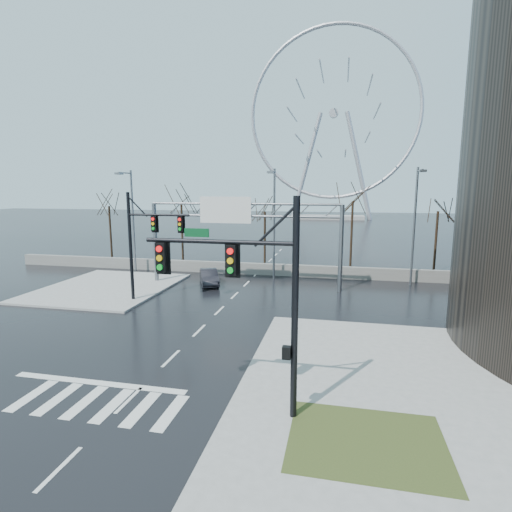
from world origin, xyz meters
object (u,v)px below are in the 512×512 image
(signal_mast_near, at_px, (256,287))
(car, at_px, (209,277))
(signal_mast_far, at_px, (144,237))
(sign_gantry, at_px, (239,226))
(ferris_wheel, at_px, (333,121))

(signal_mast_near, distance_m, car, 21.18)
(signal_mast_far, xyz_separation_m, sign_gantry, (5.49, 6.00, 0.35))
(ferris_wheel, bearing_deg, car, -95.79)
(ferris_wheel, bearing_deg, signal_mast_near, -89.92)
(signal_mast_far, xyz_separation_m, car, (2.76, 6.05, -4.16))
(signal_mast_near, height_order, signal_mast_far, same)
(signal_mast_near, relative_size, signal_mast_far, 1.00)
(sign_gantry, bearing_deg, car, 178.88)
(car, bearing_deg, signal_mast_far, -138.48)
(signal_mast_far, height_order, sign_gantry, signal_mast_far)
(signal_mast_far, relative_size, ferris_wheel, 0.16)
(signal_mast_near, xyz_separation_m, sign_gantry, (-5.52, 19.00, 0.31))
(signal_mast_far, bearing_deg, car, 65.46)
(signal_mast_near, bearing_deg, sign_gantry, 106.19)
(signal_mast_near, xyz_separation_m, car, (-8.25, 19.05, -4.20))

